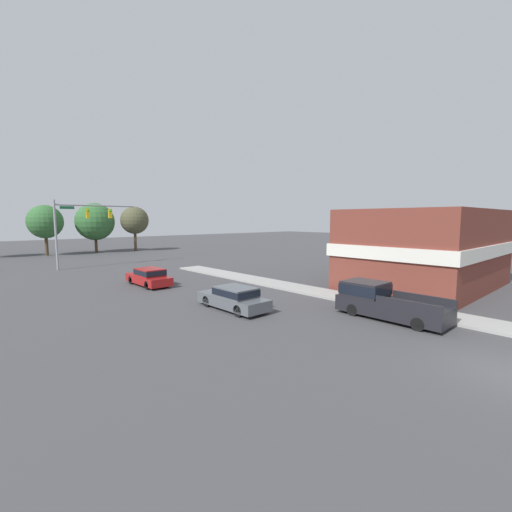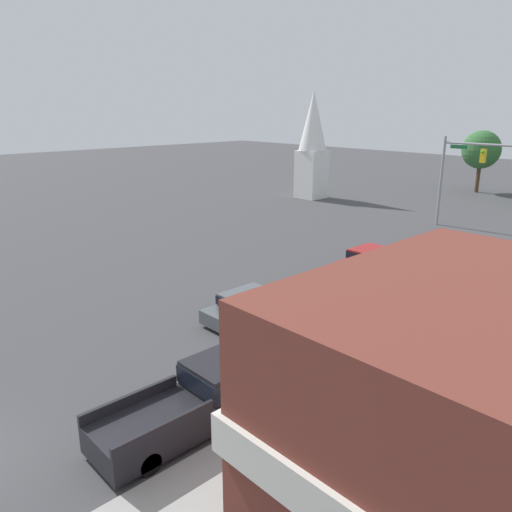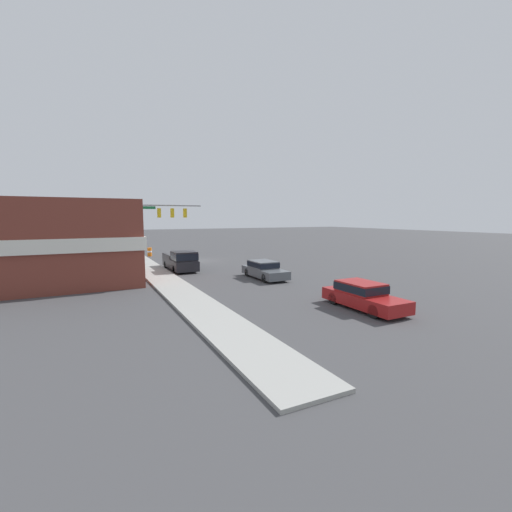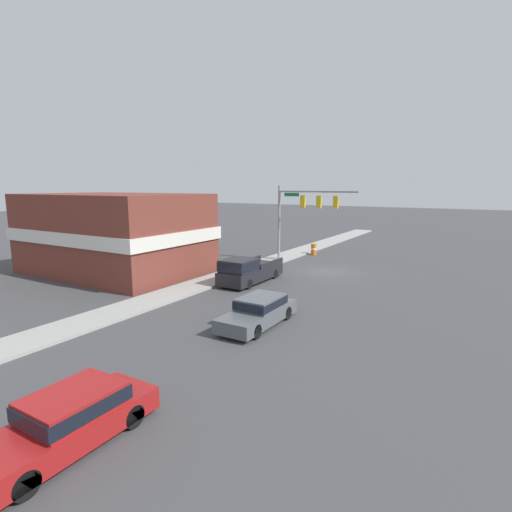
# 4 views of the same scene
# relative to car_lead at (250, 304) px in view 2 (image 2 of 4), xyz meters

# --- Properties ---
(far_signal_assembly) EXTENTS (8.52, 0.49, 7.33)m
(far_signal_assembly) POSITION_rel_car_lead_xyz_m (-1.09, 24.86, 4.65)
(far_signal_assembly) COLOR gray
(far_signal_assembly) RESTS_ON ground
(car_lead) EXTENTS (1.83, 4.85, 1.37)m
(car_lead) POSITION_rel_car_lead_xyz_m (0.00, 0.00, 0.00)
(car_lead) COLOR black
(car_lead) RESTS_ON ground
(car_second_ahead) EXTENTS (1.82, 4.83, 1.40)m
(car_second_ahead) POSITION_rel_car_lead_xyz_m (-0.42, 10.33, 0.01)
(car_second_ahead) COLOR black
(car_second_ahead) RESTS_ON ground
(pickup_truck_parked) EXTENTS (2.01, 5.69, 1.84)m
(pickup_truck_parked) POSITION_rel_car_lead_xyz_m (4.90, -6.70, 0.19)
(pickup_truck_parked) COLOR black
(pickup_truck_parked) RESTS_ON ground
(church_steeple) EXTENTS (2.99, 2.99, 11.34)m
(church_steeple) POSITION_rel_car_lead_xyz_m (-19.67, 27.04, 5.21)
(church_steeple) COLOR white
(church_steeple) RESTS_ON ground
(backdrop_tree_left_far) EXTENTS (4.31, 4.31, 7.06)m
(backdrop_tree_left_far) POSITION_rel_car_lead_xyz_m (-8.83, 44.02, 4.16)
(backdrop_tree_left_far) COLOR #4C3823
(backdrop_tree_left_far) RESTS_ON ground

